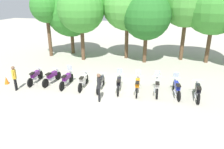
# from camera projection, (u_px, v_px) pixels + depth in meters

# --- Properties ---
(ground_plane) EXTENTS (80.00, 80.00, 0.00)m
(ground_plane) POSITION_uv_depth(u_px,v_px,m) (110.00, 89.00, 14.41)
(ground_plane) COLOR #ADA899
(motorcycle_0) EXTENTS (0.62, 2.19, 0.99)m
(motorcycle_0) POSITION_uv_depth(u_px,v_px,m) (35.00, 76.00, 15.35)
(motorcycle_0) COLOR black
(motorcycle_0) RESTS_ON ground_plane
(motorcycle_1) EXTENTS (0.62, 2.19, 0.99)m
(motorcycle_1) POSITION_uv_depth(u_px,v_px,m) (52.00, 77.00, 15.22)
(motorcycle_1) COLOR black
(motorcycle_1) RESTS_ON ground_plane
(motorcycle_2) EXTENTS (0.62, 2.19, 1.37)m
(motorcycle_2) POSITION_uv_depth(u_px,v_px,m) (67.00, 79.00, 14.79)
(motorcycle_2) COLOR black
(motorcycle_2) RESTS_ON ground_plane
(motorcycle_3) EXTENTS (0.62, 2.19, 0.99)m
(motorcycle_3) POSITION_uv_depth(u_px,v_px,m) (83.00, 81.00, 14.53)
(motorcycle_3) COLOR black
(motorcycle_3) RESTS_ON ground_plane
(motorcycle_4) EXTENTS (0.62, 2.19, 0.99)m
(motorcycle_4) POSITION_uv_depth(u_px,v_px,m) (101.00, 82.00, 14.25)
(motorcycle_4) COLOR black
(motorcycle_4) RESTS_ON ground_plane
(motorcycle_5) EXTENTS (0.65, 2.17, 1.37)m
(motorcycle_5) POSITION_uv_depth(u_px,v_px,m) (119.00, 83.00, 14.07)
(motorcycle_5) COLOR black
(motorcycle_5) RESTS_ON ground_plane
(motorcycle_6) EXTENTS (0.62, 2.19, 1.37)m
(motorcycle_6) POSITION_uv_depth(u_px,v_px,m) (137.00, 85.00, 13.80)
(motorcycle_6) COLOR black
(motorcycle_6) RESTS_ON ground_plane
(motorcycle_7) EXTENTS (0.62, 2.19, 1.37)m
(motorcycle_7) POSITION_uv_depth(u_px,v_px,m) (157.00, 86.00, 13.70)
(motorcycle_7) COLOR black
(motorcycle_7) RESTS_ON ground_plane
(motorcycle_8) EXTENTS (0.65, 2.18, 1.37)m
(motorcycle_8) POSITION_uv_depth(u_px,v_px,m) (177.00, 88.00, 13.39)
(motorcycle_8) COLOR black
(motorcycle_8) RESTS_ON ground_plane
(motorcycle_9) EXTENTS (0.62, 2.19, 0.99)m
(motorcycle_9) POSITION_uv_depth(u_px,v_px,m) (198.00, 91.00, 13.00)
(motorcycle_9) COLOR black
(motorcycle_9) RESTS_ON ground_plane
(person_0) EXTENTS (0.31, 0.40, 1.79)m
(person_0) POSITION_uv_depth(u_px,v_px,m) (99.00, 85.00, 12.42)
(person_0) COLOR black
(person_0) RESTS_ON ground_plane
(person_1) EXTENTS (0.28, 0.41, 1.71)m
(person_1) POSITION_uv_depth(u_px,v_px,m) (14.00, 76.00, 13.93)
(person_1) COLOR black
(person_1) RESTS_ON ground_plane
(tree_0) EXTENTS (3.20, 3.20, 6.63)m
(tree_0) POSITION_uv_depth(u_px,v_px,m) (46.00, 7.00, 20.69)
(tree_0) COLOR brown
(tree_0) RESTS_ON ground_plane
(tree_1) EXTENTS (5.10, 5.10, 6.98)m
(tree_1) POSITION_uv_depth(u_px,v_px,m) (71.00, 12.00, 21.91)
(tree_1) COLOR brown
(tree_1) RESTS_ON ground_plane
(tree_2) EXTENTS (4.37, 4.37, 7.02)m
(tree_2) POSITION_uv_depth(u_px,v_px,m) (81.00, 10.00, 19.41)
(tree_2) COLOR brown
(tree_2) RESTS_ON ground_plane
(tree_3) EXTENTS (4.88, 4.88, 7.68)m
(tree_3) POSITION_uv_depth(u_px,v_px,m) (127.00, 5.00, 19.86)
(tree_3) COLOR brown
(tree_3) RESTS_ON ground_plane
(tree_4) EXTENTS (4.33, 4.33, 6.49)m
(tree_4) POSITION_uv_depth(u_px,v_px,m) (147.00, 16.00, 18.77)
(tree_4) COLOR brown
(tree_4) RESTS_ON ground_plane
(tree_6) EXTENTS (5.54, 5.54, 8.20)m
(tree_6) POSITION_uv_depth(u_px,v_px,m) (215.00, 3.00, 18.30)
(tree_6) COLOR brown
(tree_6) RESTS_ON ground_plane
(traffic_cone) EXTENTS (0.32, 0.32, 0.55)m
(traffic_cone) POSITION_uv_depth(u_px,v_px,m) (6.00, 80.00, 15.18)
(traffic_cone) COLOR orange
(traffic_cone) RESTS_ON ground_plane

